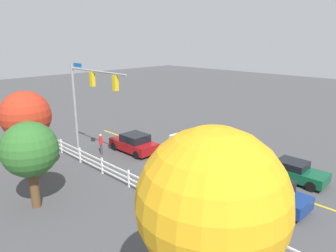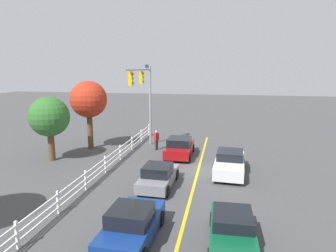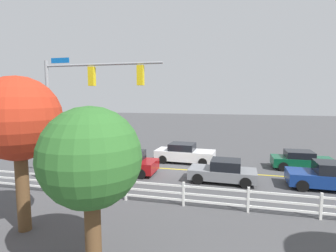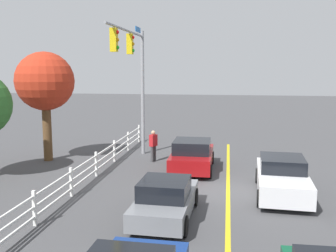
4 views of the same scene
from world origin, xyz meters
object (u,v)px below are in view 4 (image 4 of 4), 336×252
at_px(pedestrian, 153,145).
at_px(car_3, 192,156).
at_px(tree_0, 45,82).
at_px(car_2, 282,177).
at_px(car_4, 165,200).

bearing_deg(pedestrian, car_3, -4.09).
xyz_separation_m(car_3, tree_0, (0.83, 7.93, 3.51)).
bearing_deg(car_3, car_2, -130.43).
bearing_deg(pedestrian, car_2, -9.05).
height_order(car_3, tree_0, tree_0).
relative_size(car_3, pedestrian, 2.46).
bearing_deg(tree_0, car_2, -109.04).
height_order(car_3, pedestrian, pedestrian).
distance_m(car_3, tree_0, 8.71).
xyz_separation_m(car_3, pedestrian, (1.42, 2.22, 0.20)).
bearing_deg(car_3, tree_0, 83.73).
height_order(car_4, tree_0, tree_0).
relative_size(car_2, tree_0, 0.79).
distance_m(car_2, car_3, 5.02).
distance_m(car_3, pedestrian, 2.64).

